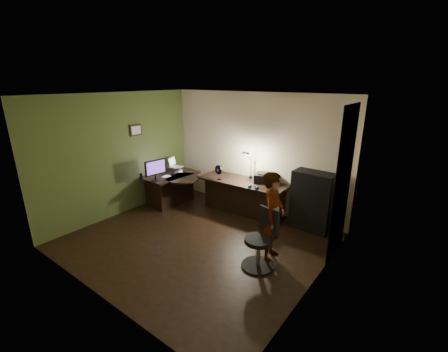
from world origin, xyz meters
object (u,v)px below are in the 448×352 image
Objects in this scene: desk_right at (242,197)px; monitor at (155,173)px; desk_left at (171,189)px; office_chair at (259,240)px; person at (273,217)px; cabinet at (312,201)px.

monitor is at bearing -148.49° from desk_right.
desk_left is at bearing -163.05° from desk_right.
desk_right reaches higher than desk_left.
desk_right is at bearing 144.94° from office_chair.
desk_left is 3.27m from office_chair.
desk_left is 1.80m from desk_right.
monitor is 3.12m from office_chair.
person reaches higher than desk_right.
person is at bearing 97.56° from office_chair.
desk_right is at bearing -170.22° from cabinet.
cabinet is 1.24× the size of office_chair.
cabinet is (3.27, 0.79, 0.23)m from desk_left.
cabinet is at bearing 29.58° from monitor.
desk_right is at bearing 21.75° from desk_left.
person is (1.44, -1.25, 0.39)m from desk_right.
desk_left is at bearing 175.72° from office_chair.
cabinet is 1.46m from person.
monitor is at bearing -155.45° from cabinet.
monitor reaches higher than desk_left.
office_chair is (3.05, -0.51, -0.43)m from monitor.
cabinet reaches higher than desk_left.
office_chair reaches higher than desk_right.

